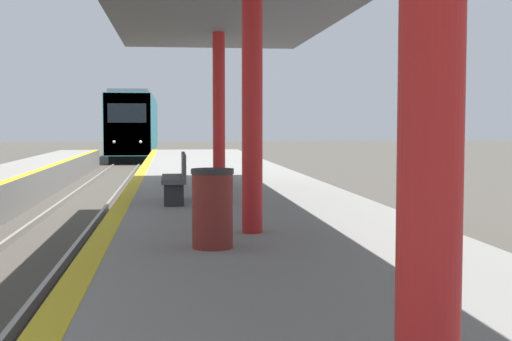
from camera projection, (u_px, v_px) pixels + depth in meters
train at (135, 126)px, 51.97m from camera, size 2.82×20.36×4.57m
trash_bin at (213, 208)px, 8.41m from camera, size 0.51×0.51×0.94m
bench at (177, 176)px, 13.32m from camera, size 0.44×1.73×0.92m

